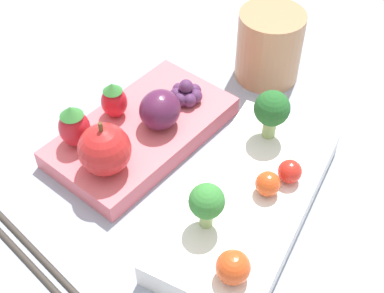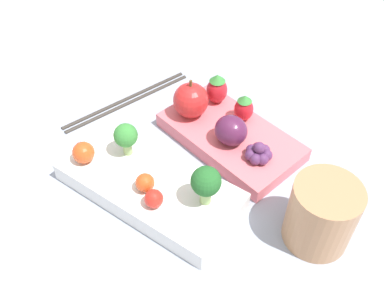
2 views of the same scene
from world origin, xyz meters
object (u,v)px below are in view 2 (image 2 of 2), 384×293
(bento_box_savoury, at_px, (149,186))
(apple, at_px, (191,100))
(cherry_tomato_2, at_px, (145,183))
(strawberry_1, at_px, (217,89))
(cherry_tomato_0, at_px, (154,199))
(grape_cluster, at_px, (259,153))
(strawberry_0, at_px, (244,108))
(plum, at_px, (231,130))
(drinking_cup, at_px, (321,214))
(broccoli_floret_1, at_px, (126,136))
(chopsticks_pair, at_px, (127,100))
(broccoli_floret_0, at_px, (206,182))
(cherry_tomato_1, at_px, (83,153))
(bento_box_fruit, at_px, (230,137))

(bento_box_savoury, distance_m, apple, 0.14)
(cherry_tomato_2, distance_m, strawberry_1, 0.19)
(cherry_tomato_0, height_order, grape_cluster, cherry_tomato_0)
(strawberry_0, xyz_separation_m, plum, (-0.01, 0.05, 0.00))
(plum, xyz_separation_m, drinking_cup, (-0.15, 0.04, 0.00))
(cherry_tomato_2, bearing_deg, broccoli_floret_1, -26.11)
(plum, bearing_deg, bento_box_savoury, 73.68)
(plum, bearing_deg, chopsticks_pair, 3.67)
(cherry_tomato_0, bearing_deg, bento_box_savoury, -36.30)
(strawberry_0, bearing_deg, broccoli_floret_1, 64.57)
(chopsticks_pair, bearing_deg, cherry_tomato_0, 144.07)
(apple, relative_size, strawberry_0, 1.42)
(apple, height_order, strawberry_1, apple)
(grape_cluster, height_order, drinking_cup, drinking_cup)
(plum, height_order, chopsticks_pair, plum)
(bento_box_savoury, distance_m, chopsticks_pair, 0.18)
(plum, relative_size, chopsticks_pair, 0.21)
(broccoli_floret_0, xyz_separation_m, strawberry_1, (0.10, -0.15, -0.02))
(broccoli_floret_0, xyz_separation_m, apple, (0.11, -0.11, -0.01))
(bento_box_savoury, xyz_separation_m, broccoli_floret_0, (-0.07, -0.02, 0.05))
(broccoli_floret_0, xyz_separation_m, cherry_tomato_2, (0.06, 0.03, -0.02))
(apple, bearing_deg, cherry_tomato_2, 108.83)
(grape_cluster, relative_size, drinking_cup, 0.43)
(broccoli_floret_1, distance_m, plum, 0.13)
(cherry_tomato_1, bearing_deg, plum, -128.53)
(broccoli_floret_0, distance_m, plum, 0.11)
(bento_box_savoury, height_order, grape_cluster, grape_cluster)
(broccoli_floret_1, distance_m, cherry_tomato_2, 0.07)
(bento_box_fruit, xyz_separation_m, strawberry_1, (0.05, -0.04, 0.03))
(bento_box_fruit, distance_m, broccoli_floret_1, 0.14)
(cherry_tomato_1, xyz_separation_m, chopsticks_pair, (0.07, -0.13, -0.04))
(cherry_tomato_0, xyz_separation_m, chopsticks_pair, (0.18, -0.13, -0.03))
(broccoli_floret_0, bearing_deg, cherry_tomato_1, 16.26)
(cherry_tomato_1, xyz_separation_m, plum, (-0.11, -0.14, 0.00))
(cherry_tomato_2, height_order, apple, apple)
(broccoli_floret_1, xyz_separation_m, grape_cluster, (-0.13, -0.10, -0.02))
(grape_cluster, relative_size, chopsticks_pair, 0.17)
(cherry_tomato_2, distance_m, strawberry_0, 0.18)
(cherry_tomato_0, xyz_separation_m, plum, (-0.00, -0.14, 0.00))
(bento_box_fruit, xyz_separation_m, chopsticks_pair, (0.17, 0.03, -0.01))
(apple, distance_m, strawberry_1, 0.05)
(cherry_tomato_1, relative_size, drinking_cup, 0.34)
(cherry_tomato_0, distance_m, strawberry_1, 0.20)
(cherry_tomato_1, height_order, grape_cluster, cherry_tomato_1)
(cherry_tomato_0, xyz_separation_m, strawberry_0, (0.01, -0.19, 0.00))
(strawberry_0, relative_size, strawberry_1, 0.88)
(bento_box_fruit, relative_size, apple, 3.53)
(bento_box_fruit, height_order, apple, apple)
(bento_box_savoury, xyz_separation_m, cherry_tomato_2, (-0.01, 0.01, 0.02))
(broccoli_floret_1, height_order, strawberry_1, broccoli_floret_1)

